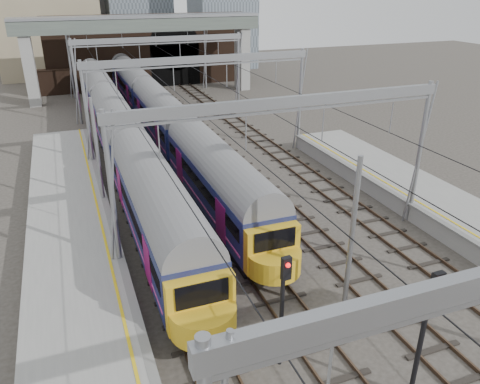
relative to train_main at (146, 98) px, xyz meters
name	(u,v)px	position (x,y,z in m)	size (l,w,h in m)	color
ground	(372,347)	(2.00, -34.43, -2.35)	(160.00, 160.00, 0.00)	#38332D
platform_left	(85,361)	(-8.18, -31.93, -1.80)	(4.32, 55.00, 1.12)	gray
tracks	(235,194)	(2.00, -19.43, -2.33)	(14.40, 80.00, 0.22)	#4C3828
overhead_line	(203,75)	(2.00, -12.94, 4.21)	(16.80, 80.00, 8.00)	gray
retaining_wall	(146,52)	(3.40, 17.51, 1.98)	(28.00, 2.75, 9.00)	#301F15
overbridge	(141,33)	(2.00, 11.57, 4.91)	(28.00, 3.00, 9.25)	gray
train_main	(146,98)	(0.00, 0.00, 0.00)	(2.58, 59.64, 4.51)	black
train_second	(117,128)	(-4.00, -9.53, 0.03)	(2.64, 45.75, 4.59)	black
signal_near_left	(283,298)	(-1.63, -34.00, 0.57)	(0.34, 0.46, 4.60)	black
signal_near_centre	(426,322)	(1.80, -36.90, 0.80)	(0.36, 0.47, 5.01)	black
equip_cover_a	(259,252)	(0.63, -26.72, -2.30)	(0.88, 0.62, 0.10)	blue
equip_cover_b	(248,216)	(1.62, -22.78, -2.30)	(0.95, 0.67, 0.11)	blue
equip_cover_c	(420,302)	(5.55, -32.92, -2.30)	(0.96, 0.68, 0.11)	blue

